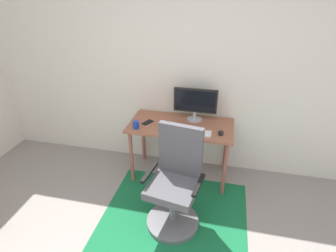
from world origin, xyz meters
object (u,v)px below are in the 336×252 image
at_px(monitor, 195,102).
at_px(cell_phone, 148,122).
at_px(keyboard, 192,132).
at_px(office_chair, 175,188).
at_px(computer_mouse, 221,133).
at_px(desk, 181,131).
at_px(coffee_cup, 136,125).

relative_size(monitor, cell_phone, 3.68).
xyz_separation_m(keyboard, office_chair, (-0.07, -0.58, -0.32)).
xyz_separation_m(computer_mouse, office_chair, (-0.39, -0.63, -0.33)).
xyz_separation_m(monitor, keyboard, (0.02, -0.33, -0.23)).
bearing_deg(computer_mouse, cell_phone, 174.24).
distance_m(computer_mouse, cell_phone, 0.88).
xyz_separation_m(monitor, office_chair, (-0.05, -0.92, -0.54)).
xyz_separation_m(desk, office_chair, (0.08, -0.75, -0.22)).
relative_size(coffee_cup, cell_phone, 0.65).
bearing_deg(coffee_cup, cell_phone, 61.17).
height_order(monitor, coffee_cup, monitor).
distance_m(desk, keyboard, 0.25).
height_order(computer_mouse, coffee_cup, coffee_cup).
bearing_deg(coffee_cup, desk, 22.28).
distance_m(keyboard, coffee_cup, 0.64).
relative_size(keyboard, office_chair, 0.41).
bearing_deg(monitor, office_chair, -93.43).
xyz_separation_m(keyboard, coffee_cup, (-0.64, -0.03, 0.04)).
relative_size(desk, monitor, 2.38).
height_order(desk, computer_mouse, computer_mouse).
height_order(desk, cell_phone, cell_phone).
bearing_deg(cell_phone, desk, 33.68).
relative_size(monitor, office_chair, 0.49).
bearing_deg(desk, office_chair, -83.62).
bearing_deg(desk, coffee_cup, -157.72).
relative_size(coffee_cup, office_chair, 0.09).
distance_m(keyboard, computer_mouse, 0.32).
xyz_separation_m(desk, keyboard, (0.15, -0.17, 0.10)).
distance_m(coffee_cup, office_chair, 0.87).
bearing_deg(desk, keyboard, -47.83).
bearing_deg(office_chair, desk, 105.65).
bearing_deg(office_chair, computer_mouse, 67.62).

